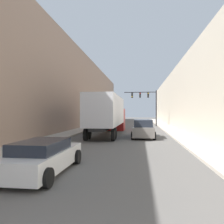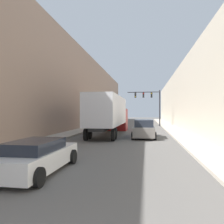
{
  "view_description": "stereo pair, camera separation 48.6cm",
  "coord_description": "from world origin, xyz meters",
  "px_view_note": "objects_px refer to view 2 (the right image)",
  "views": [
    {
      "loc": [
        1.79,
        -1.25,
        2.36
      ],
      "look_at": [
        -0.46,
        16.16,
        2.37
      ],
      "focal_mm": 35.0,
      "sensor_mm": 36.0,
      "label": 1
    },
    {
      "loc": [
        2.27,
        -1.18,
        2.36
      ],
      "look_at": [
        -0.46,
        16.16,
        2.37
      ],
      "focal_mm": 35.0,
      "sensor_mm": 36.0,
      "label": 2
    }
  ],
  "objects_px": {
    "suv_car": "(144,129)",
    "traffic_signal_gantry": "(151,101)",
    "semi_truck": "(110,114)",
    "sedan_car": "(38,156)"
  },
  "relations": [
    {
      "from": "suv_car",
      "to": "traffic_signal_gantry",
      "type": "height_order",
      "value": "traffic_signal_gantry"
    },
    {
      "from": "semi_truck",
      "to": "sedan_car",
      "type": "xyz_separation_m",
      "value": [
        -0.4,
        -15.01,
        -1.58
      ]
    },
    {
      "from": "semi_truck",
      "to": "traffic_signal_gantry",
      "type": "relative_size",
      "value": 2.19
    },
    {
      "from": "semi_truck",
      "to": "traffic_signal_gantry",
      "type": "distance_m",
      "value": 15.96
    },
    {
      "from": "sedan_car",
      "to": "suv_car",
      "type": "xyz_separation_m",
      "value": [
        4.0,
        12.43,
        0.17
      ]
    },
    {
      "from": "sedan_car",
      "to": "traffic_signal_gantry",
      "type": "distance_m",
      "value": 30.78
    },
    {
      "from": "semi_truck",
      "to": "suv_car",
      "type": "relative_size",
      "value": 2.8
    },
    {
      "from": "semi_truck",
      "to": "traffic_signal_gantry",
      "type": "height_order",
      "value": "traffic_signal_gantry"
    },
    {
      "from": "suv_car",
      "to": "traffic_signal_gantry",
      "type": "distance_m",
      "value": 18.1
    },
    {
      "from": "sedan_car",
      "to": "traffic_signal_gantry",
      "type": "bearing_deg",
      "value": 80.62
    }
  ]
}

